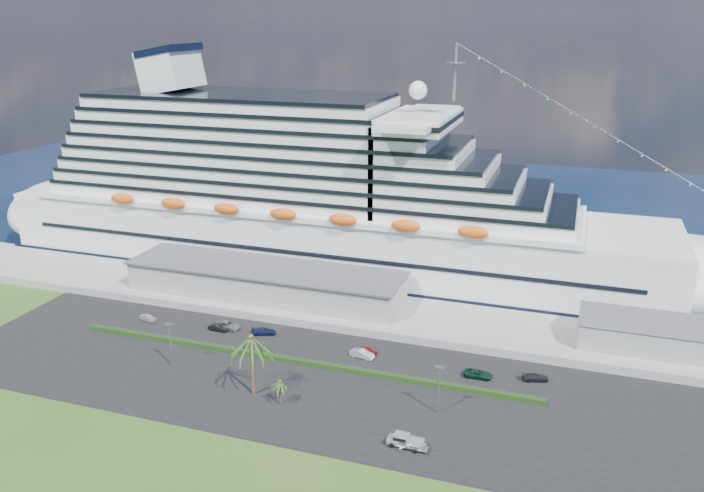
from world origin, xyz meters
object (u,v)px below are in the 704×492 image
(pickup_truck, at_px, (405,440))
(parked_car_3, at_px, (264,331))
(cruise_ship, at_px, (319,202))
(boat_trailer, at_px, (413,443))

(pickup_truck, bearing_deg, parked_car_3, 142.76)
(parked_car_3, relative_size, pickup_truck, 0.88)
(cruise_ship, xyz_separation_m, pickup_truck, (38.83, -66.17, -15.55))
(cruise_ship, height_order, parked_car_3, cruise_ship)
(cruise_ship, relative_size, parked_car_3, 40.24)
(pickup_truck, xyz_separation_m, boat_trailer, (1.33, -0.32, 0.01))
(cruise_ship, distance_m, parked_car_3, 42.46)
(parked_car_3, bearing_deg, cruise_ship, -15.95)
(parked_car_3, distance_m, boat_trailer, 45.77)
(cruise_ship, bearing_deg, parked_car_3, -85.07)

